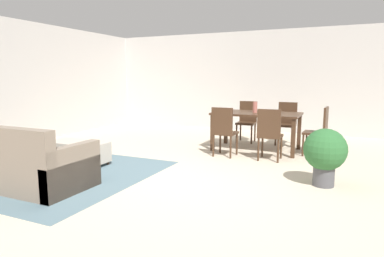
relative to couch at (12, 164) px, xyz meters
name	(u,v)px	position (x,y,z in m)	size (l,w,h in m)	color
ground_plane	(182,180)	(2.03, 1.14, -0.29)	(10.80, 10.80, 0.00)	beige
wall_back	(263,82)	(2.03, 6.14, 1.06)	(9.00, 0.12, 2.70)	beige
area_rug	(51,172)	(0.03, 0.62, -0.29)	(3.00, 2.80, 0.01)	slate
couch	(12,164)	(0.00, 0.00, 0.00)	(2.22, 0.91, 0.86)	gray
ottoman_table	(79,152)	(0.07, 1.20, -0.07)	(1.01, 0.47, 0.39)	#B7AD9E
dining_table	(257,117)	(2.50, 3.59, 0.38)	(1.69, 0.94, 0.76)	#422B1C
dining_chair_near_left	(224,129)	(2.09, 2.76, 0.23)	(0.41, 0.41, 0.92)	#422B1C
dining_chair_near_right	(270,132)	(2.93, 2.79, 0.23)	(0.41, 0.41, 0.92)	#422B1C
dining_chair_far_left	(247,119)	(2.08, 4.41, 0.23)	(0.41, 0.41, 0.92)	#422B1C
dining_chair_far_right	(287,121)	(2.95, 4.45, 0.23)	(0.41, 0.41, 0.92)	#422B1C
dining_chair_head_east	(320,128)	(3.70, 3.55, 0.23)	(0.43, 0.43, 0.92)	#422B1C
vase_centerpiece	(255,107)	(2.46, 3.59, 0.58)	(0.09, 0.09, 0.22)	#B26659
potted_plant	(325,152)	(3.89, 1.70, 0.17)	(0.57, 0.57, 0.78)	#4C4C51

